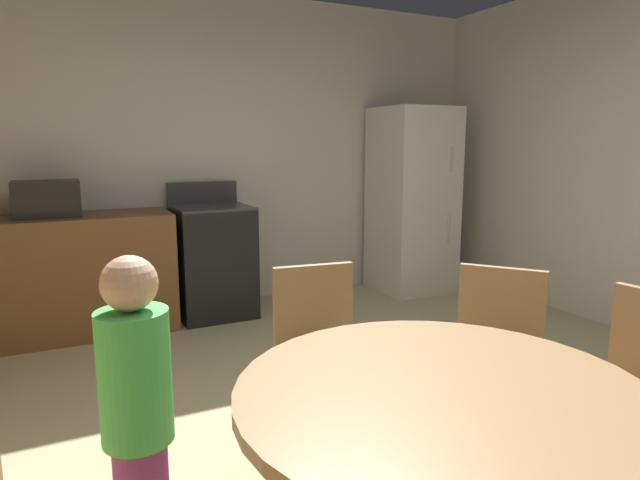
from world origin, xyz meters
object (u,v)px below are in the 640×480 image
Objects in this scene: microwave at (47,199)px; dining_table at (440,442)px; oven_range at (213,260)px; chair_north at (322,350)px; chair_east at (640,393)px; chair_northeast at (495,354)px; person_child at (138,416)px; refrigerator at (412,201)px.

microwave is 0.38× the size of dining_table.
oven_range is 2.29m from chair_north.
chair_east is (0.75, -3.19, 0.03)m from oven_range.
person_child reaches higher than chair_northeast.
chair_east is (0.20, -0.53, 0.00)m from chair_northeast.
microwave reaches higher than dining_table.
chair_northeast is at bearing -73.30° from chair_east.
oven_range is at bearing -115.94° from chair_northeast.
person_child is (-0.85, -0.42, 0.08)m from chair_north.
chair_north is at bearing -64.66° from microwave.
chair_northeast is (-1.41, -2.61, -0.38)m from refrigerator.
chair_east is at bearing -111.09° from refrigerator.
refrigerator is 3.39m from chair_east.
dining_table is at bearing -0.00° from chair_north.
microwave is at bearing -179.83° from oven_range.
chair_north is at bearing 63.88° from person_child.
microwave is 0.51× the size of chair_east.
chair_north and chair_northeast have the same top height.
person_child is (-2.93, -2.65, -0.30)m from refrigerator.
chair_east is (0.99, 0.07, -0.10)m from dining_table.
refrigerator is at bearing -0.91° from microwave.
oven_range reaches higher than chair_north.
refrigerator is 2.02× the size of chair_north.
chair_north is at bearing -133.04° from refrigerator.
dining_table is 1.32× the size of chair_north.
oven_range is 3.28m from dining_table.
chair_east is 1.79m from person_child.
person_child is (-0.73, 0.56, -0.02)m from dining_table.
chair_north and chair_east have the same top height.
refrigerator is 2.02× the size of chair_east.
chair_northeast is (0.55, -2.66, 0.03)m from oven_range.
dining_table is at bearing 0.00° from chair_east.
refrigerator is 4.00× the size of microwave.
chair_north is (-0.12, -2.28, 0.03)m from oven_range.
chair_north is at bearing 83.25° from dining_table.
chair_northeast is at bearing 37.57° from dining_table.
oven_range reaches higher than dining_table.
oven_range is 2.00m from refrigerator.
refrigerator is 2.02× the size of chair_northeast.
refrigerator is at bearing 143.72° from chair_north.
microwave is 0.51× the size of chair_north.
oven_range is 1.26× the size of chair_northeast.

